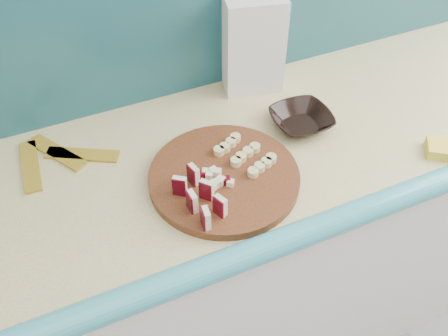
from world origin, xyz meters
TOP-DOWN VIEW (x-y plane):
  - kitchen_counter at (0.10, 1.50)m, footprint 2.20×0.63m
  - backsplash at (0.10, 1.79)m, footprint 2.20×0.02m
  - cutting_board at (0.13, 1.41)m, footprint 0.47×0.47m
  - apple_wedges at (0.05, 1.35)m, footprint 0.08×0.16m
  - apple_chunks at (0.11, 1.40)m, footprint 0.06×0.06m
  - banana_slices at (0.20, 1.44)m, footprint 0.13×0.15m
  - brown_bowl at (0.40, 1.51)m, footprint 0.16×0.16m
  - flour_bag at (0.36, 1.73)m, footprint 0.18×0.14m
  - sponge at (0.67, 1.27)m, footprint 0.11×0.10m
  - banana_peel at (-0.21, 1.65)m, footprint 0.24×0.20m

SIDE VIEW (x-z plane):
  - kitchen_counter at x=0.10m, z-range 0.00..0.91m
  - banana_peel at x=-0.21m, z-range 0.91..0.92m
  - cutting_board at x=0.13m, z-range 0.91..0.93m
  - sponge at x=0.67m, z-range 0.91..0.94m
  - brown_bowl at x=0.40m, z-range 0.91..0.95m
  - banana_slices at x=0.20m, z-range 0.93..0.95m
  - apple_chunks at x=0.11m, z-range 0.93..0.95m
  - apple_wedges at x=0.05m, z-range 0.93..0.98m
  - flour_bag at x=0.36m, z-range 0.91..1.18m
  - backsplash at x=0.10m, z-range 0.91..1.41m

